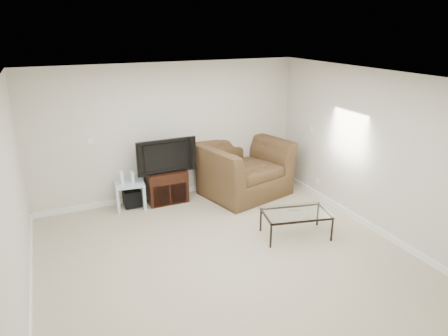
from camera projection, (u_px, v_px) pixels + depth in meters
name	position (u px, v px, depth m)	size (l,w,h in m)	color
floor	(227.00, 260.00, 5.59)	(5.00, 5.00, 0.00)	tan
ceiling	(227.00, 79.00, 4.74)	(5.00, 5.00, 0.00)	white
wall_back	(170.00, 132.00, 7.31)	(5.00, 0.02, 2.50)	silver
wall_left	(11.00, 212.00, 4.20)	(0.02, 5.00, 2.50)	silver
wall_right	(374.00, 153.00, 6.13)	(0.02, 5.00, 2.50)	silver
plate_back	(91.00, 141.00, 6.76)	(0.12, 0.02, 0.12)	white
plate_right_switch	(312.00, 129.00, 7.50)	(0.02, 0.09, 0.13)	white
plate_right_outlet	(317.00, 181.00, 7.56)	(0.02, 0.08, 0.12)	white
tv_stand	(166.00, 186.00, 7.37)	(0.72, 0.50, 0.60)	black
dvd_player	(166.00, 176.00, 7.27)	(0.39, 0.27, 0.05)	black
television	(165.00, 155.00, 7.14)	(1.01, 0.20, 0.62)	black
side_table	(130.00, 194.00, 7.13)	(0.50, 0.50, 0.48)	#A7BFD0
subwoofer	(132.00, 197.00, 7.18)	(0.30, 0.30, 0.30)	black
game_console	(122.00, 177.00, 6.96)	(0.05, 0.16, 0.22)	white
game_case	(132.00, 177.00, 7.02)	(0.05, 0.14, 0.19)	silver
recliner	(242.00, 159.00, 7.61)	(1.57, 1.02, 1.37)	#513A21
coffee_table	(296.00, 224.00, 6.16)	(1.04, 0.59, 0.41)	black
remote	(294.00, 209.00, 6.16)	(0.16, 0.05, 0.02)	#B2B2B7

